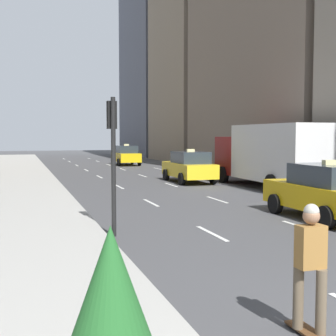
% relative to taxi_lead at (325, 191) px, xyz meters
% --- Properties ---
extents(lane_markings, '(5.72, 56.00, 0.01)m').
position_rel_taxi_lead_xyz_m(lane_markings, '(-1.40, 14.12, -0.87)').
color(lane_markings, white).
rests_on(lane_markings, ground).
extents(taxi_lead, '(2.02, 4.40, 1.87)m').
position_rel_taxi_lead_xyz_m(taxi_lead, '(0.00, 0.00, 0.00)').
color(taxi_lead, yellow).
rests_on(taxi_lead, ground).
extents(taxi_second, '(2.02, 4.40, 1.87)m').
position_rel_taxi_lead_xyz_m(taxi_second, '(0.00, 28.19, 0.00)').
color(taxi_second, yellow).
rests_on(taxi_second, ground).
extents(taxi_third, '(2.02, 4.40, 1.87)m').
position_rel_taxi_lead_xyz_m(taxi_third, '(0.00, 12.15, 0.00)').
color(taxi_third, yellow).
rests_on(taxi_third, ground).
extents(box_truck, '(2.58, 8.40, 3.15)m').
position_rel_taxi_lead_xyz_m(box_truck, '(2.80, 8.17, 0.83)').
color(box_truck, maroon).
rests_on(box_truck, ground).
extents(skateboarder, '(0.36, 0.80, 1.75)m').
position_rel_taxi_lead_xyz_m(skateboarder, '(-5.51, -7.17, 0.08)').
color(skateboarder, brown).
rests_on(skateboarder, ground).
extents(traffic_light_pole, '(0.24, 0.42, 3.60)m').
position_rel_taxi_lead_xyz_m(traffic_light_pole, '(-6.75, -0.31, 1.53)').
color(traffic_light_pole, black).
rests_on(traffic_light_pole, ground).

